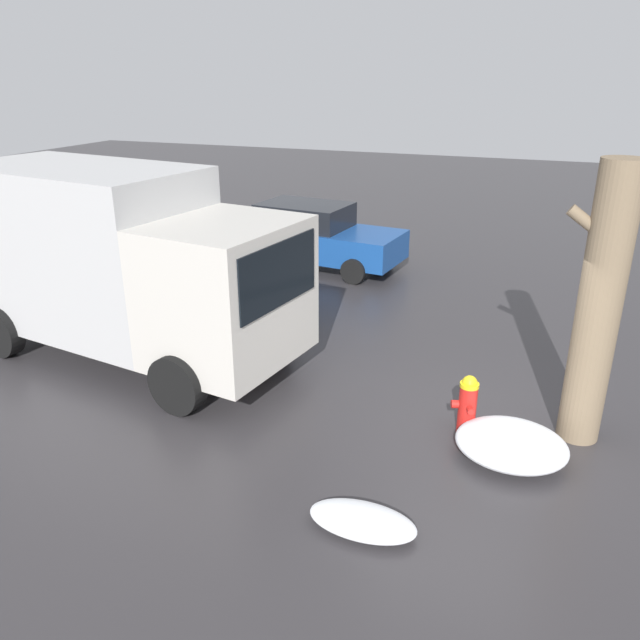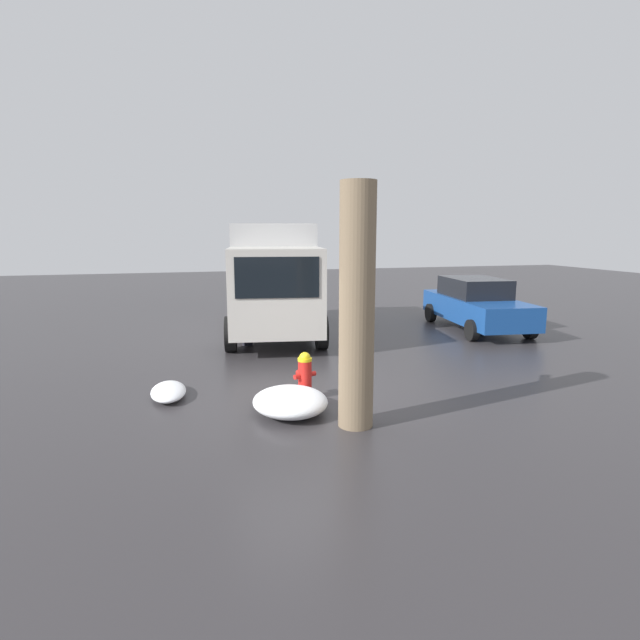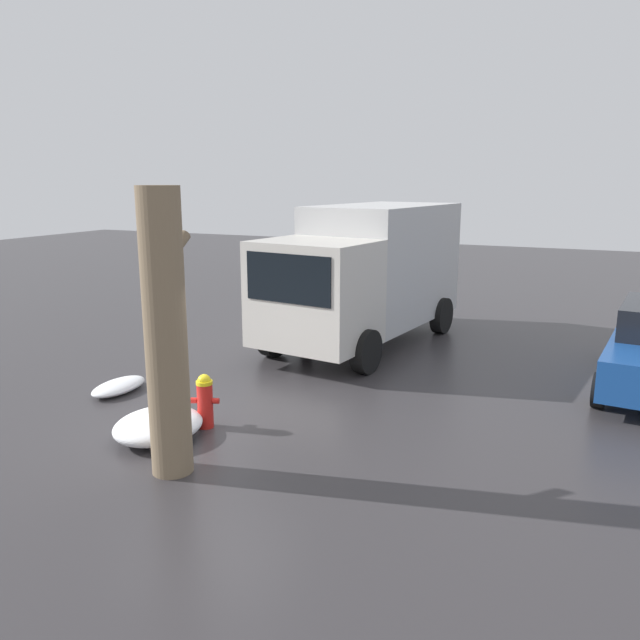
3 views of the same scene
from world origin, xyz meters
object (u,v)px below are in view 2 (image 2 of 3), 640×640
tree_trunk (357,307)px  parked_car (476,304)px  delivery_truck (273,276)px  pedestrian (247,308)px  fire_hydrant (305,375)px

tree_trunk → parked_car: tree_trunk is taller
delivery_truck → pedestrian: 1.78m
fire_hydrant → tree_trunk: tree_trunk is taller
pedestrian → fire_hydrant: bearing=161.7°
pedestrian → parked_car: 7.12m
delivery_truck → pedestrian: bearing=62.3°
fire_hydrant → tree_trunk: 2.09m
delivery_truck → pedestrian: delivery_truck is taller
fire_hydrant → tree_trunk: (-1.45, -0.47, 1.43)m
tree_trunk → delivery_truck: (7.40, -0.02, -0.16)m
delivery_truck → parked_car: size_ratio=1.35×
tree_trunk → pedestrian: size_ratio=2.03×
fire_hydrant → delivery_truck: bearing=-25.2°
tree_trunk → pedestrian: tree_trunk is taller
tree_trunk → parked_car: size_ratio=0.79×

